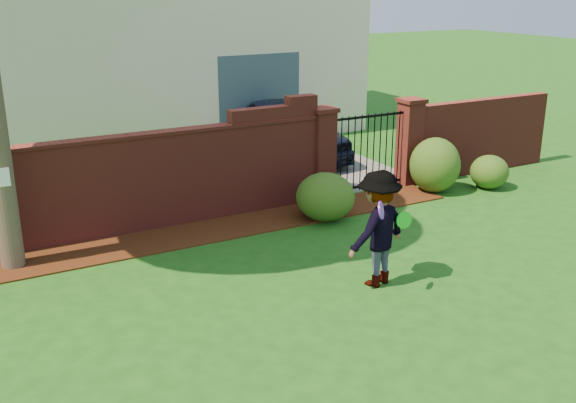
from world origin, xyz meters
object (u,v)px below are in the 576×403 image
frisbee_purple (381,210)px  frisbee_green (404,220)px  car (293,131)px  man (380,229)px

frisbee_purple → frisbee_green: 0.77m
frisbee_purple → car: bearing=69.6°
car → frisbee_purple: (-2.72, -7.32, 0.60)m
car → man: 7.33m
man → frisbee_purple: 0.67m
man → frisbee_green: man is taller
car → man: man is taller
man → frisbee_green: bearing=146.3°
frisbee_purple → frisbee_green: bearing=24.3°
man → frisbee_purple: size_ratio=6.93×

